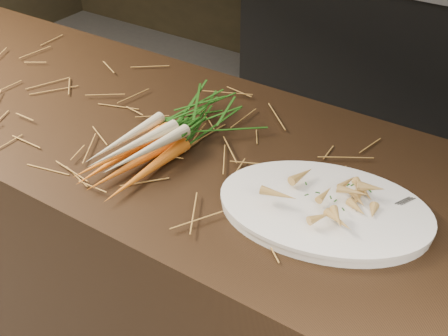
# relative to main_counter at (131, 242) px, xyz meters

# --- Properties ---
(main_counter) EXTENTS (2.40, 0.70, 0.90)m
(main_counter) POSITION_rel_main_counter_xyz_m (0.00, 0.00, 0.00)
(main_counter) COLOR black
(main_counter) RESTS_ON ground
(back_counter) EXTENTS (1.82, 0.62, 0.84)m
(back_counter) POSITION_rel_main_counter_xyz_m (0.30, 1.88, -0.03)
(back_counter) COLOR black
(back_counter) RESTS_ON ground
(straw_bedding) EXTENTS (1.40, 0.60, 0.02)m
(straw_bedding) POSITION_rel_main_counter_xyz_m (0.00, 0.00, 0.46)
(straw_bedding) COLOR olive
(straw_bedding) RESTS_ON main_counter
(root_veg_bunch) EXTENTS (0.19, 0.48, 0.09)m
(root_veg_bunch) POSITION_rel_main_counter_xyz_m (0.23, -0.02, 0.49)
(root_veg_bunch) COLOR orange
(root_veg_bunch) RESTS_ON main_counter
(serving_platter) EXTENTS (0.47, 0.38, 0.02)m
(serving_platter) POSITION_rel_main_counter_xyz_m (0.62, -0.07, 0.46)
(serving_platter) COLOR white
(serving_platter) RESTS_ON main_counter
(roasted_veg_heap) EXTENTS (0.24, 0.20, 0.05)m
(roasted_veg_heap) POSITION_rel_main_counter_xyz_m (0.62, -0.07, 0.50)
(roasted_veg_heap) COLOR #B79242
(roasted_veg_heap) RESTS_ON serving_platter
(serving_fork) EXTENTS (0.08, 0.15, 0.00)m
(serving_fork) POSITION_rel_main_counter_xyz_m (0.77, -0.05, 0.47)
(serving_fork) COLOR silver
(serving_fork) RESTS_ON serving_platter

